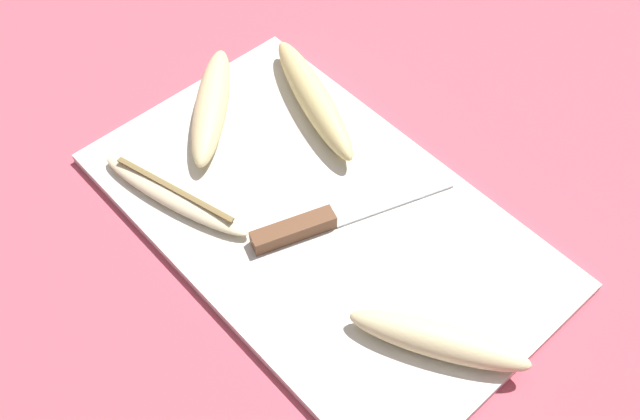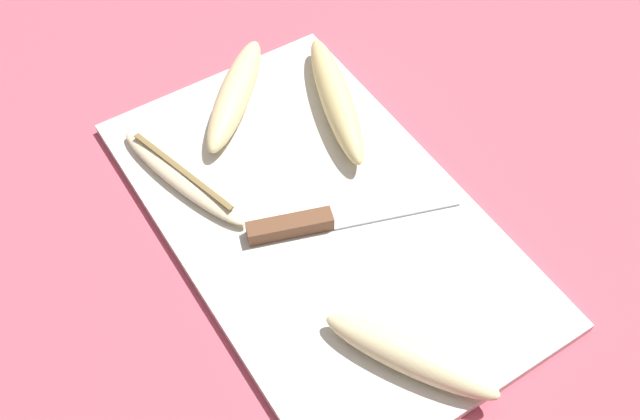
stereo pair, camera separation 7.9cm
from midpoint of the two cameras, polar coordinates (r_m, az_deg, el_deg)
name	(u,v)px [view 1 (the left image)]	position (r m, az deg, el deg)	size (l,w,h in m)	color
ground_plane	(320,222)	(0.81, -2.79, -1.12)	(4.00, 4.00, 0.00)	#C65160
cutting_board	(320,219)	(0.80, -2.81, -0.87)	(0.51, 0.30, 0.01)	silver
knife	(316,223)	(0.78, -3.21, -1.19)	(0.09, 0.22, 0.02)	brown
banana_soft_right	(439,340)	(0.71, 5.85, -10.07)	(0.17, 0.12, 0.03)	beige
banana_ripe_center	(211,105)	(0.90, -10.81, 7.68)	(0.16, 0.16, 0.03)	beige
banana_golden_short	(314,98)	(0.89, -3.07, 8.37)	(0.21, 0.10, 0.04)	#EDD689
banana_pale_long	(176,195)	(0.83, -13.66, 0.97)	(0.20, 0.08, 0.02)	beige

